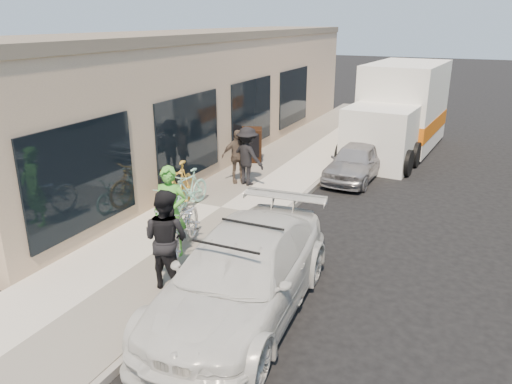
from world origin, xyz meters
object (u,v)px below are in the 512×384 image
(tandem_bike, at_px, (183,227))
(bystander_b, at_px, (237,156))
(moving_truck, at_px, (400,113))
(bike_rack, at_px, (169,190))
(sedan_white, at_px, (242,275))
(cruiser_bike_a, at_px, (188,190))
(cruiser_bike_c, at_px, (179,187))
(cruiser_bike_b, at_px, (173,201))
(sedan_silver, at_px, (356,162))
(bystander_a, at_px, (247,156))
(woman_rider, at_px, (170,212))
(man_standing, at_px, (166,239))
(sandwich_board, at_px, (251,145))

(tandem_bike, relative_size, bystander_b, 1.38)
(moving_truck, relative_size, bystander_b, 4.25)
(bike_rack, xyz_separation_m, sedan_white, (3.52, -3.12, 0.02))
(cruiser_bike_a, bearing_deg, cruiser_bike_c, -130.23)
(cruiser_bike_b, bearing_deg, cruiser_bike_c, 102.01)
(bike_rack, xyz_separation_m, moving_truck, (3.94, 8.93, 0.70))
(sedan_silver, distance_m, bystander_a, 3.40)
(sedan_silver, bearing_deg, cruiser_bike_b, -117.45)
(tandem_bike, xyz_separation_m, cruiser_bike_b, (-1.23, 1.47, -0.14))
(woman_rider, distance_m, man_standing, 1.24)
(woman_rider, height_order, man_standing, woman_rider)
(sandwich_board, relative_size, man_standing, 0.64)
(cruiser_bike_a, distance_m, bystander_b, 2.38)
(tandem_bike, height_order, bystander_b, bystander_b)
(sandwich_board, distance_m, sedan_silver, 3.41)
(bystander_a, bearing_deg, moving_truck, -99.75)
(sedan_silver, relative_size, woman_rider, 1.78)
(man_standing, bearing_deg, cruiser_bike_c, -56.50)
(moving_truck, xyz_separation_m, bystander_a, (-3.08, -6.28, -0.41))
(cruiser_bike_b, bearing_deg, bike_rack, 127.81)
(woman_rider, height_order, cruiser_bike_c, woman_rider)
(sedan_white, height_order, man_standing, man_standing)
(cruiser_bike_a, height_order, bystander_a, bystander_a)
(sedan_silver, xyz_separation_m, man_standing, (-1.35, -7.92, 0.49))
(moving_truck, distance_m, cruiser_bike_a, 9.33)
(sedan_silver, xyz_separation_m, bystander_b, (-2.89, -2.15, 0.36))
(cruiser_bike_c, xyz_separation_m, bystander_a, (0.68, 2.47, 0.25))
(moving_truck, distance_m, man_standing, 12.14)
(sedan_white, height_order, woman_rider, woman_rider)
(sandwich_board, bearing_deg, moving_truck, 24.59)
(woman_rider, bearing_deg, cruiser_bike_a, 98.28)
(cruiser_bike_b, bearing_deg, cruiser_bike_a, 84.45)
(sedan_white, distance_m, cruiser_bike_b, 4.19)
(man_standing, bearing_deg, bystander_b, -71.59)
(sedan_silver, bearing_deg, moving_truck, 85.14)
(bystander_a, bearing_deg, sandwich_board, -50.78)
(cruiser_bike_c, bearing_deg, woman_rider, -71.85)
(bystander_b, bearing_deg, man_standing, -114.52)
(woman_rider, distance_m, cruiser_bike_c, 2.52)
(sedan_silver, relative_size, cruiser_bike_c, 1.69)
(bike_rack, bearing_deg, cruiser_bike_c, 44.26)
(cruiser_bike_c, bearing_deg, tandem_bike, -66.42)
(sedan_silver, height_order, man_standing, man_standing)
(bike_rack, distance_m, cruiser_bike_b, 0.53)
(sedan_silver, relative_size, moving_truck, 0.50)
(bike_rack, xyz_separation_m, sandwich_board, (-0.01, 4.70, 0.04))
(cruiser_bike_a, relative_size, bystander_b, 1.04)
(moving_truck, relative_size, man_standing, 3.65)
(sedan_white, distance_m, sedan_silver, 7.98)
(tandem_bike, bearing_deg, woman_rider, -153.71)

